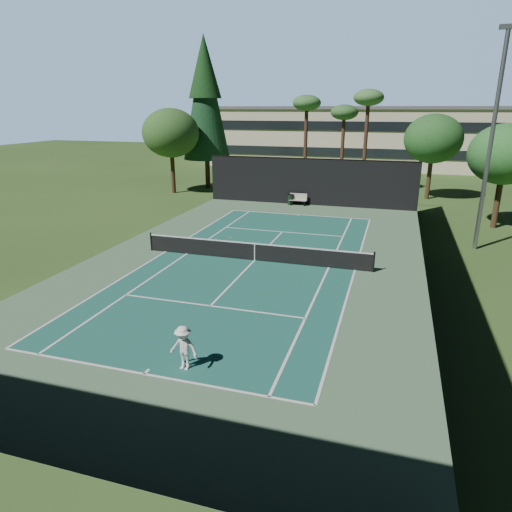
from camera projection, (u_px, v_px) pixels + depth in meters
The scene contains 21 objects.
ground at pixel (255, 261), 25.30m from camera, with size 160.00×160.00×0.00m, color #2E4F1D.
apron_slab at pixel (255, 261), 25.30m from camera, with size 18.00×32.00×0.01m, color #4E7050.
court_surface at pixel (255, 260), 25.30m from camera, with size 10.97×23.77×0.01m, color #1C5A4E.
court_lines at pixel (255, 260), 25.29m from camera, with size 11.07×23.87×0.01m.
tennis_net at pixel (255, 251), 25.13m from camera, with size 12.90×0.10×1.10m.
fence at pixel (255, 225), 24.74m from camera, with size 18.04×32.05×4.03m.
player at pixel (184, 348), 14.58m from camera, with size 0.98×0.56×1.52m, color white.
tennis_ball_b at pixel (229, 236), 29.94m from camera, with size 0.07×0.07×0.07m, color #B4CB2E.
tennis_ball_c at pixel (300, 247), 27.58m from camera, with size 0.06×0.06×0.06m, color #CCD22F.
tennis_ball_d at pixel (231, 238), 29.65m from camera, with size 0.06×0.06×0.06m, color #E5EF36.
park_bench at pixel (298, 199), 39.55m from camera, with size 1.50×0.45×1.02m.
trash_bin at pixel (291, 199), 39.79m from camera, with size 0.56×0.56×0.95m.
pine_tree at pixel (205, 92), 45.69m from camera, with size 4.80×4.80×15.00m.
palm_a at pixel (307, 107), 45.14m from camera, with size 2.80×2.80×9.32m.
palm_b at pixel (344, 115), 46.25m from camera, with size 2.80×2.80×8.42m.
palm_c at pixel (368, 102), 42.44m from camera, with size 2.80×2.80×9.77m.
decid_tree_a at pixel (433, 139), 40.84m from camera, with size 5.12×5.12×7.62m.
decid_tree_b at pixel (505, 154), 30.74m from camera, with size 4.80×4.80×7.14m.
decid_tree_c at pixel (171, 133), 43.78m from camera, with size 5.44×5.44×8.09m.
campus_building at pixel (349, 136), 65.81m from camera, with size 40.50×12.50×8.30m.
light_pole at pixel (491, 138), 25.42m from camera, with size 0.90×0.25×12.22m.
Camera 1 is at (7.09, -22.91, 8.07)m, focal length 32.00 mm.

